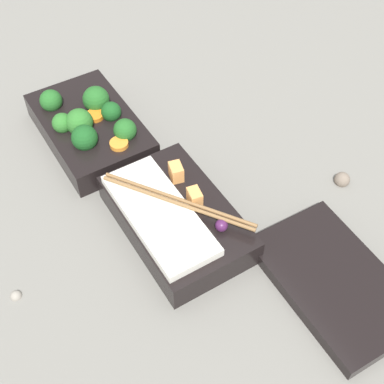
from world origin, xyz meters
TOP-DOWN VIEW (x-y plane):
  - ground_plane at (0.00, 0.00)m, footprint 3.00×3.00m
  - bento_tray_vegetable at (-0.11, -0.03)m, footprint 0.21×0.13m
  - bento_tray_rice at (0.10, -0.00)m, footprint 0.21×0.13m
  - bento_lid at (0.28, 0.12)m, footprint 0.21×0.13m
  - pebble_0 at (0.16, 0.24)m, footprint 0.02×0.02m
  - pebble_1 at (0.09, -0.22)m, footprint 0.01×0.01m

SIDE VIEW (x-z plane):
  - ground_plane at x=0.00m, z-range 0.00..0.00m
  - pebble_1 at x=0.09m, z-range 0.00..0.01m
  - pebble_0 at x=0.16m, z-range -0.01..0.02m
  - bento_lid at x=0.28m, z-range 0.00..0.02m
  - bento_tray_rice at x=0.10m, z-range -0.01..0.05m
  - bento_tray_vegetable at x=-0.11m, z-range -0.01..0.06m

